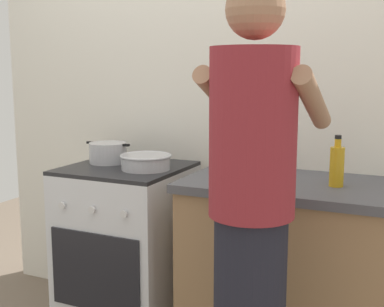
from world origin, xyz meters
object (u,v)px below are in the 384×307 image
(stove_range, at_px, (127,247))
(pot, at_px, (108,153))
(person, at_px, (251,226))
(oil_bottle, at_px, (337,165))
(mixing_bowl, at_px, (146,161))
(spice_bottle, at_px, (284,176))
(utensil_crock, at_px, (264,153))

(stove_range, relative_size, pot, 3.33)
(person, bearing_deg, stove_range, 146.29)
(oil_bottle, xyz_separation_m, person, (-0.20, -0.58, -0.13))
(mixing_bowl, bearing_deg, spice_bottle, -4.26)
(pot, bearing_deg, oil_bottle, -2.77)
(utensil_crock, xyz_separation_m, person, (0.20, -0.79, -0.13))
(stove_range, distance_m, utensil_crock, 0.90)
(oil_bottle, bearing_deg, spice_bottle, -162.55)
(mixing_bowl, height_order, utensil_crock, utensil_crock)
(utensil_crock, bearing_deg, spice_bottle, -57.27)
(pot, height_order, utensil_crock, utensil_crock)
(spice_bottle, height_order, person, person)
(spice_bottle, bearing_deg, person, -87.65)
(stove_range, bearing_deg, oil_bottle, -0.82)
(pot, bearing_deg, spice_bottle, -7.19)
(stove_range, bearing_deg, utensil_crock, 15.20)
(pot, bearing_deg, utensil_crock, 9.86)
(pot, distance_m, utensil_crock, 0.85)
(stove_range, distance_m, pot, 0.53)
(mixing_bowl, relative_size, spice_bottle, 3.29)
(spice_bottle, bearing_deg, utensil_crock, 122.73)
(pot, xyz_separation_m, utensil_crock, (0.84, 0.15, 0.03))
(mixing_bowl, height_order, person, person)
(pot, height_order, oil_bottle, oil_bottle)
(mixing_bowl, xyz_separation_m, oil_bottle, (0.95, 0.01, 0.05))
(stove_range, xyz_separation_m, pot, (-0.14, 0.04, 0.51))
(mixing_bowl, bearing_deg, stove_range, 168.23)
(pot, distance_m, mixing_bowl, 0.29)
(oil_bottle, bearing_deg, pot, 177.23)
(stove_range, relative_size, person, 0.53)
(mixing_bowl, bearing_deg, pot, 165.37)
(pot, height_order, mixing_bowl, pot)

